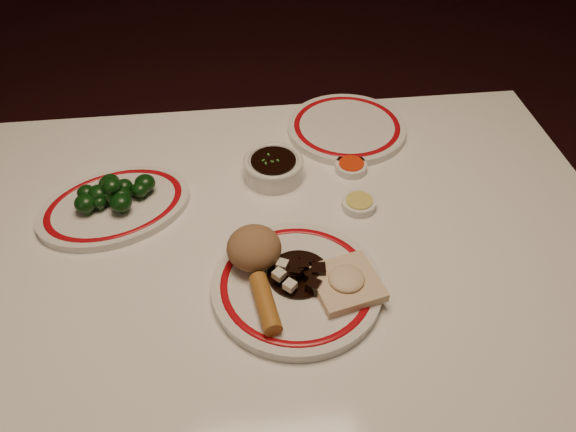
% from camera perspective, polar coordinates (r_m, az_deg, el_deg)
% --- Properties ---
extents(dining_table, '(1.20, 0.90, 0.75)m').
position_cam_1_polar(dining_table, '(1.04, -0.25, -6.69)').
color(dining_table, white).
rests_on(dining_table, ground).
extents(main_plate, '(0.35, 0.35, 0.02)m').
position_cam_1_polar(main_plate, '(0.90, 0.89, -7.07)').
color(main_plate, white).
rests_on(main_plate, dining_table).
extents(rice_mound, '(0.09, 0.09, 0.06)m').
position_cam_1_polar(rice_mound, '(0.90, -3.48, -3.26)').
color(rice_mound, '#966B46').
rests_on(rice_mound, main_plate).
extents(spring_roll, '(0.04, 0.11, 0.03)m').
position_cam_1_polar(spring_roll, '(0.85, -2.32, -8.84)').
color(spring_roll, '#B5752C').
rests_on(spring_roll, main_plate).
extents(fried_wonton, '(0.12, 0.12, 0.03)m').
position_cam_1_polar(fried_wonton, '(0.89, 5.93, -6.68)').
color(fried_wonton, beige).
rests_on(fried_wonton, main_plate).
extents(stirfry_heap, '(0.10, 0.10, 0.03)m').
position_cam_1_polar(stirfry_heap, '(0.89, 1.17, -5.76)').
color(stirfry_heap, black).
rests_on(stirfry_heap, main_plate).
extents(broccoli_plate, '(0.34, 0.31, 0.02)m').
position_cam_1_polar(broccoli_plate, '(1.08, -17.18, 0.98)').
color(broccoli_plate, white).
rests_on(broccoli_plate, dining_table).
extents(broccoli_pile, '(0.14, 0.09, 0.05)m').
position_cam_1_polar(broccoli_pile, '(1.06, -17.41, 2.27)').
color(broccoli_pile, '#23471C').
rests_on(broccoli_pile, broccoli_plate).
extents(soy_bowl, '(0.11, 0.11, 0.04)m').
position_cam_1_polar(soy_bowl, '(1.10, -1.48, 4.83)').
color(soy_bowl, white).
rests_on(soy_bowl, dining_table).
extents(sweet_sour_dish, '(0.06, 0.06, 0.02)m').
position_cam_1_polar(sweet_sour_dish, '(1.13, 6.42, 5.00)').
color(sweet_sour_dish, white).
rests_on(sweet_sour_dish, dining_table).
extents(mustard_dish, '(0.06, 0.06, 0.02)m').
position_cam_1_polar(mustard_dish, '(1.04, 7.21, 1.24)').
color(mustard_dish, white).
rests_on(mustard_dish, dining_table).
extents(far_plate, '(0.31, 0.31, 0.02)m').
position_cam_1_polar(far_plate, '(1.24, 5.98, 8.91)').
color(far_plate, white).
rests_on(far_plate, dining_table).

